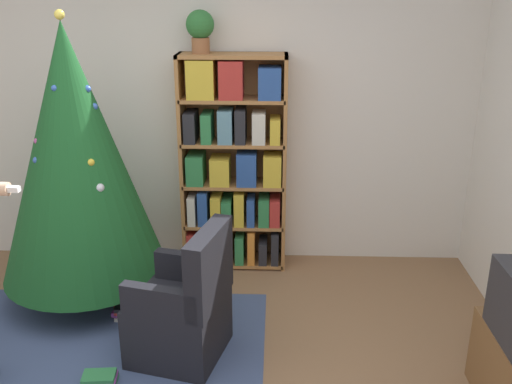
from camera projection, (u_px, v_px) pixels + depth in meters
name	position (u px, v px, depth m)	size (l,w,h in m)	color
wall_back	(207.00, 113.00, 4.84)	(8.00, 0.10, 2.60)	silver
area_rug	(85.00, 367.00, 3.68)	(2.30, 1.93, 0.01)	#3D4C70
bookshelf	(233.00, 166.00, 4.75)	(0.88, 0.30, 1.82)	#A8703D
christmas_tree	(75.00, 155.00, 4.14)	(1.24, 1.24, 2.18)	#4C3323
armchair	(184.00, 312.00, 3.71)	(0.69, 0.68, 0.92)	black
potted_plant	(200.00, 28.00, 4.39)	(0.22, 0.22, 0.33)	#935B38
book_pile_near_tree	(127.00, 311.00, 4.21)	(0.22, 0.19, 0.11)	beige
book_pile_by_chair	(100.00, 379.00, 3.52)	(0.23, 0.16, 0.07)	#2D7A42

